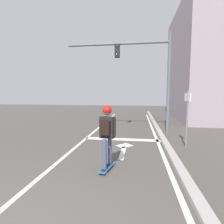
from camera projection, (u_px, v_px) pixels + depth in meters
lane_line_center at (86, 138)px, 8.05m from camera, size 0.12×20.00×0.01m
lane_line_curbside at (157, 141)px, 7.59m from camera, size 0.12×20.00×0.01m
stop_bar at (123, 139)px, 7.84m from camera, size 3.30×0.40×0.01m
lane_arrow_stem at (123, 153)px, 6.05m from camera, size 0.16×1.40×0.01m
lane_arrow_head at (125, 145)px, 6.89m from camera, size 0.71×0.71×0.01m
curb_strip at (163, 139)px, 7.55m from camera, size 0.24×24.00×0.14m
skateboard at (107, 167)px, 4.68m from camera, size 0.35×0.83×0.07m
skater at (107, 129)px, 4.56m from camera, size 0.45×0.61×1.64m
traffic_signal_mast at (144, 66)px, 8.84m from camera, size 5.23×0.34×4.98m
street_sign_post at (187, 110)px, 6.54m from camera, size 0.12×0.44×2.13m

